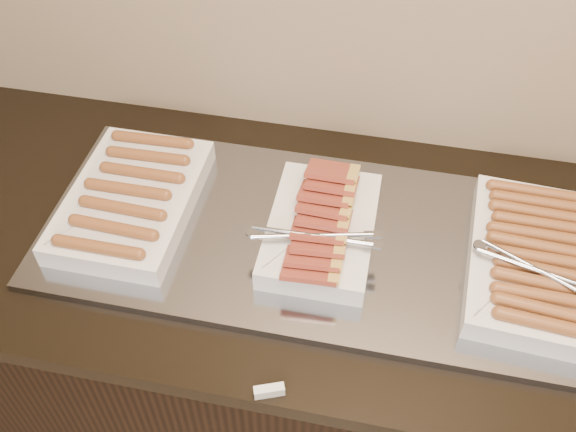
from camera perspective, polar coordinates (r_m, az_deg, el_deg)
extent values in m
cube|color=black|center=(1.75, 2.78, -12.44)|extent=(2.00, 0.70, 0.86)
cube|color=black|center=(1.38, 3.45, -3.05)|extent=(2.06, 0.76, 0.04)
cube|color=gray|center=(1.36, 3.51, -2.25)|extent=(1.20, 0.50, 0.02)
cube|color=silver|center=(1.43, -13.67, 1.39)|extent=(0.26, 0.39, 0.05)
cylinder|color=#945C2D|center=(1.31, -16.53, -2.68)|extent=(0.17, 0.03, 0.03)
cylinder|color=#945C2D|center=(1.34, -15.26, -1.00)|extent=(0.17, 0.03, 0.03)
cylinder|color=#945C2D|center=(1.37, -14.51, 0.68)|extent=(0.17, 0.03, 0.03)
cylinder|color=#945C2D|center=(1.41, -14.07, 2.32)|extent=(0.17, 0.03, 0.03)
cylinder|color=#945C2D|center=(1.44, -12.85, 3.76)|extent=(0.17, 0.03, 0.03)
cylinder|color=#945C2D|center=(1.47, -12.36, 5.24)|extent=(0.17, 0.03, 0.03)
cylinder|color=#945C2D|center=(1.51, -11.96, 6.64)|extent=(0.17, 0.03, 0.03)
cube|color=silver|center=(1.33, 2.97, -1.18)|extent=(0.22, 0.32, 0.05)
cube|color=#9E4333|center=(1.23, 1.99, -4.72)|extent=(0.11, 0.09, 0.04)
cube|color=#9E4333|center=(1.25, 2.27, -3.52)|extent=(0.11, 0.09, 0.04)
cube|color=#9E4333|center=(1.27, 2.75, -2.39)|extent=(0.11, 0.10, 0.04)
cube|color=#9E4333|center=(1.29, 2.74, -1.21)|extent=(0.11, 0.09, 0.04)
cube|color=#9E4333|center=(1.30, 3.25, -0.14)|extent=(0.11, 0.09, 0.04)
cube|color=#9E4333|center=(1.32, 3.26, 0.97)|extent=(0.11, 0.09, 0.04)
cube|color=#9E4333|center=(1.34, 3.32, 2.04)|extent=(0.11, 0.09, 0.04)
cube|color=#9E4333|center=(1.36, 3.95, 2.99)|extent=(0.11, 0.09, 0.04)
cube|color=#9E4333|center=(1.38, 3.92, 4.01)|extent=(0.11, 0.09, 0.04)
cube|color=silver|center=(1.37, 21.28, -3.88)|extent=(0.29, 0.41, 0.05)
cylinder|color=#945C2D|center=(1.24, 22.20, -8.93)|extent=(0.18, 0.04, 0.03)
cylinder|color=#945C2D|center=(1.26, 22.02, -7.78)|extent=(0.18, 0.04, 0.03)
cylinder|color=#945C2D|center=(1.28, 21.89, -6.66)|extent=(0.18, 0.03, 0.03)
cylinder|color=#945C2D|center=(1.29, 21.87, -5.59)|extent=(0.18, 0.04, 0.03)
cylinder|color=#945C2D|center=(1.31, 22.01, -4.57)|extent=(0.18, 0.04, 0.03)
cylinder|color=#945C2D|center=(1.33, 21.54, -3.50)|extent=(0.18, 0.03, 0.03)
cylinder|color=#945C2D|center=(1.35, 21.34, -2.49)|extent=(0.18, 0.04, 0.03)
cylinder|color=#945C2D|center=(1.37, 21.30, -1.54)|extent=(0.18, 0.03, 0.03)
cylinder|color=#945C2D|center=(1.39, 21.64, -0.67)|extent=(0.18, 0.03, 0.03)
cylinder|color=#945C2D|center=(1.41, 21.34, 0.27)|extent=(0.18, 0.03, 0.03)
cylinder|color=#945C2D|center=(1.44, 21.35, 1.14)|extent=(0.18, 0.03, 0.03)
cylinder|color=#945C2D|center=(1.46, 21.05, 2.03)|extent=(0.18, 0.03, 0.03)
cube|color=silver|center=(1.16, -1.69, -15.27)|extent=(0.06, 0.03, 0.02)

